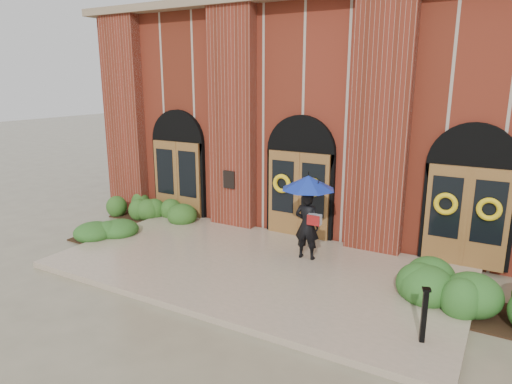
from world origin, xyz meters
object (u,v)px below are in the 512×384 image
Objects in this scene: metal_post at (424,314)px; hedge_wall_left at (153,209)px; man_with_umbrella at (308,201)px; hedge_wall_right at (487,297)px.

metal_post reaches higher than hedge_wall_left.
man_with_umbrella reaches higher than hedge_wall_right.
hedge_wall_right is at bearing -9.28° from hedge_wall_left.
metal_post is 10.15m from hedge_wall_left.
hedge_wall_right is (0.90, 1.86, -0.27)m from metal_post.
man_with_umbrella is 4.49m from hedge_wall_right.
hedge_wall_right is (4.25, -0.71, -1.27)m from man_with_umbrella.
hedge_wall_left is (-6.15, 0.99, -1.34)m from man_with_umbrella.
metal_post is (3.35, -2.57, -1.00)m from man_with_umbrella.
hedge_wall_right reaches higher than hedge_wall_left.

